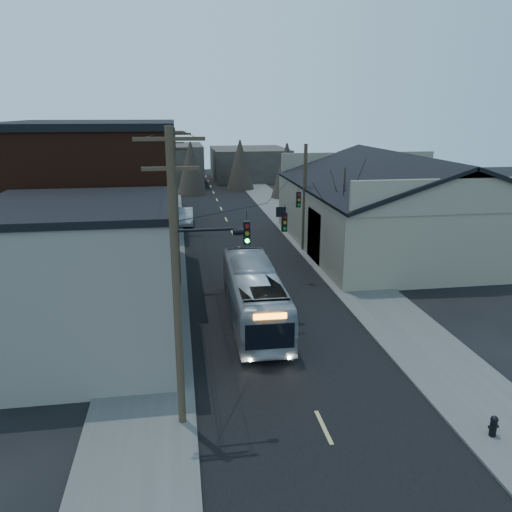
{
  "coord_description": "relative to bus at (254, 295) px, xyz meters",
  "views": [
    {
      "loc": [
        -4.78,
        -12.9,
        10.93
      ],
      "look_at": [
        -0.6,
        13.94,
        3.0
      ],
      "focal_mm": 35.0,
      "sensor_mm": 36.0,
      "label": 1
    }
  ],
  "objects": [
    {
      "name": "ground",
      "position": [
        1.04,
        -11.78,
        -1.49
      ],
      "size": [
        160.0,
        160.0,
        0.0
      ],
      "primitive_type": "plane",
      "color": "black",
      "rests_on": "ground"
    },
    {
      "name": "road_surface",
      "position": [
        1.04,
        18.22,
        -1.48
      ],
      "size": [
        9.0,
        110.0,
        0.02
      ],
      "primitive_type": "cube",
      "color": "black",
      "rests_on": "ground"
    },
    {
      "name": "sidewalk_left",
      "position": [
        -5.46,
        18.22,
        -1.43
      ],
      "size": [
        4.0,
        110.0,
        0.12
      ],
      "primitive_type": "cube",
      "color": "#474744",
      "rests_on": "ground"
    },
    {
      "name": "sidewalk_right",
      "position": [
        7.54,
        18.22,
        -1.43
      ],
      "size": [
        4.0,
        110.0,
        0.12
      ],
      "primitive_type": "cube",
      "color": "#474744",
      "rests_on": "ground"
    },
    {
      "name": "building_clapboard",
      "position": [
        -7.96,
        -2.78,
        2.01
      ],
      "size": [
        8.0,
        8.0,
        7.0
      ],
      "primitive_type": "cube",
      "color": "#6E665C",
      "rests_on": "ground"
    },
    {
      "name": "building_brick",
      "position": [
        -8.96,
        8.22,
        3.51
      ],
      "size": [
        10.0,
        12.0,
        10.0
      ],
      "primitive_type": "cube",
      "color": "black",
      "rests_on": "ground"
    },
    {
      "name": "building_left_far",
      "position": [
        -8.46,
        24.22,
        2.01
      ],
      "size": [
        9.0,
        14.0,
        7.0
      ],
      "primitive_type": "cube",
      "color": "#2F2A25",
      "rests_on": "ground"
    },
    {
      "name": "warehouse",
      "position": [
        14.04,
        13.22,
        1.21
      ],
      "size": [
        16.16,
        20.6,
        7.73
      ],
      "color": "gray",
      "rests_on": "ground"
    },
    {
      "name": "building_far_left",
      "position": [
        -4.96,
        53.22,
        1.51
      ],
      "size": [
        10.0,
        12.0,
        6.0
      ],
      "primitive_type": "cube",
      "color": "#2F2A25",
      "rests_on": "ground"
    },
    {
      "name": "building_far_right",
      "position": [
        8.04,
        58.22,
        1.01
      ],
      "size": [
        12.0,
        14.0,
        5.0
      ],
      "primitive_type": "cube",
      "color": "#2F2A25",
      "rests_on": "ground"
    },
    {
      "name": "bare_tree",
      "position": [
        7.54,
        8.22,
        2.11
      ],
      "size": [
        0.4,
        0.4,
        7.2
      ],
      "primitive_type": "cone",
      "color": "black",
      "rests_on": "ground"
    },
    {
      "name": "utility_lines",
      "position": [
        -2.07,
        12.36,
        3.46
      ],
      "size": [
        11.24,
        45.28,
        10.5
      ],
      "color": "#382B1E",
      "rests_on": "ground"
    },
    {
      "name": "bus",
      "position": [
        0.0,
        0.0,
        0.0
      ],
      "size": [
        2.72,
        10.76,
        2.98
      ],
      "primitive_type": "imported",
      "rotation": [
        0.0,
        0.0,
        3.12
      ],
      "color": "#A1A6AC",
      "rests_on": "ground"
    },
    {
      "name": "parked_car",
      "position": [
        -3.26,
        24.74,
        -0.71
      ],
      "size": [
        1.76,
        4.78,
        1.56
      ],
      "primitive_type": "imported",
      "rotation": [
        0.0,
        0.0,
        -0.02
      ],
      "color": "#B0B2B8",
      "rests_on": "ground"
    },
    {
      "name": "fire_hydrant",
      "position": [
        6.63,
        -11.28,
        -0.96
      ],
      "size": [
        0.36,
        0.26,
        0.77
      ],
      "rotation": [
        0.0,
        0.0,
        0.05
      ],
      "color": "black",
      "rests_on": "sidewalk_right"
    }
  ]
}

